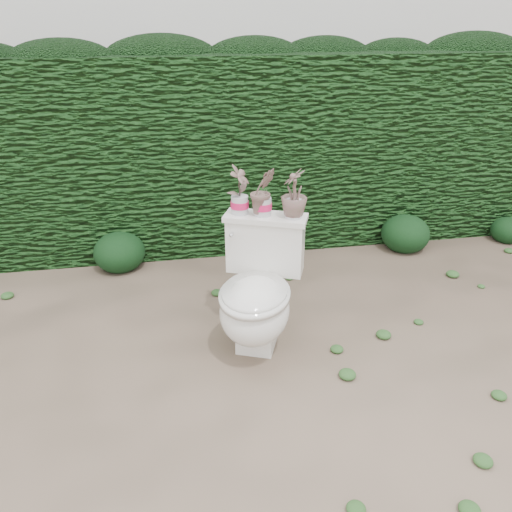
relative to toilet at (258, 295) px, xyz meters
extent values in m
plane|color=#85705C|center=(0.24, 0.21, -0.36)|extent=(60.00, 60.00, 0.00)
cube|color=#21541C|center=(0.24, 1.81, 0.44)|extent=(8.00, 1.00, 1.60)
cube|color=silver|center=(0.84, 6.21, 1.64)|extent=(8.00, 3.50, 4.00)
cube|color=white|center=(0.01, 0.02, -0.26)|extent=(0.32, 0.36, 0.20)
ellipsoid|color=white|center=(-0.03, -0.07, -0.06)|extent=(0.57, 0.63, 0.39)
cube|color=white|center=(0.09, 0.22, 0.22)|extent=(0.50, 0.33, 0.34)
cube|color=white|center=(0.09, 0.22, 0.40)|extent=(0.53, 0.36, 0.03)
cylinder|color=silver|center=(-0.12, 0.20, 0.32)|extent=(0.04, 0.06, 0.02)
sphere|color=silver|center=(-0.13, 0.18, 0.32)|extent=(0.03, 0.03, 0.03)
imported|color=#226E2F|center=(-0.06, 0.28, 0.56)|extent=(0.17, 0.18, 0.28)
imported|color=#226E2F|center=(0.07, 0.23, 0.56)|extent=(0.17, 0.15, 0.28)
imported|color=#226E2F|center=(0.25, 0.16, 0.56)|extent=(0.19, 0.19, 0.28)
ellipsoid|color=#133815|center=(-0.91, 1.25, -0.19)|extent=(0.41, 0.41, 0.33)
ellipsoid|color=#133815|center=(0.29, 1.18, -0.19)|extent=(0.42, 0.42, 0.34)
ellipsoid|color=#133815|center=(1.53, 1.19, -0.19)|extent=(0.42, 0.42, 0.33)
ellipsoid|color=#133815|center=(2.55, 1.20, -0.23)|extent=(0.31, 0.31, 0.25)
camera|label=1|loc=(-0.46, -2.54, 1.50)|focal=35.00mm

